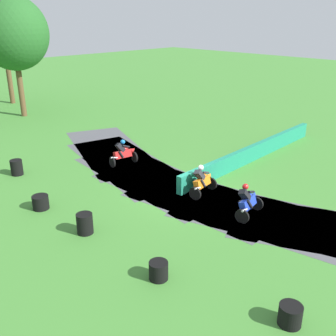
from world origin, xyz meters
TOP-DOWN VIEW (x-y plane):
  - ground_plane at (0.00, 0.00)m, footprint 120.00×120.00m
  - track_asphalt at (0.71, 0.03)m, footprint 8.03×25.01m
  - safety_barrier at (6.00, 0.26)m, footprint 12.87×0.85m
  - motorcycle_lead_red at (0.34, 4.96)m, footprint 1.71×0.97m
  - motorcycle_chase_orange at (0.50, -0.66)m, footprint 1.67×0.95m
  - motorcycle_trailing_blue at (0.24, -3.35)m, footprint 1.67×1.01m
  - tire_stack_near at (-4.62, 7.59)m, footprint 0.61×0.61m
  - tire_stack_mid_a at (-5.63, 3.18)m, footprint 0.70×0.70m
  - tire_stack_mid_b at (-5.41, 0.14)m, footprint 0.62×0.62m
  - tire_stack_far at (-5.34, -3.87)m, footprint 0.61×0.61m
  - tire_stack_extra_a at (-4.18, -7.78)m, footprint 0.64×0.64m
  - tree_far_left at (1.47, 19.37)m, footprint 5.31×5.31m
  - tree_mid_rise at (2.99, 24.80)m, footprint 4.53×4.53m

SIDE VIEW (x-z plane):
  - ground_plane at x=0.00m, z-range 0.00..0.00m
  - track_asphalt at x=0.71m, z-range 0.00..0.01m
  - tire_stack_mid_a at x=-5.63m, z-range 0.00..0.60m
  - tire_stack_far at x=-5.34m, z-range 0.00..0.60m
  - tire_stack_extra_a at x=-4.18m, z-range 0.00..0.60m
  - tire_stack_mid_b at x=-5.41m, z-range 0.00..0.80m
  - tire_stack_near at x=-4.62m, z-range 0.00..0.80m
  - safety_barrier at x=6.00m, z-range 0.00..0.90m
  - motorcycle_trailing_blue at x=0.24m, z-range -0.08..1.34m
  - motorcycle_lead_red at x=0.34m, z-range -0.07..1.35m
  - motorcycle_chase_orange at x=0.50m, z-range -0.07..1.36m
  - tree_far_left at x=1.47m, z-range 1.79..11.00m
  - tree_mid_rise at x=2.99m, z-range 2.24..11.56m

